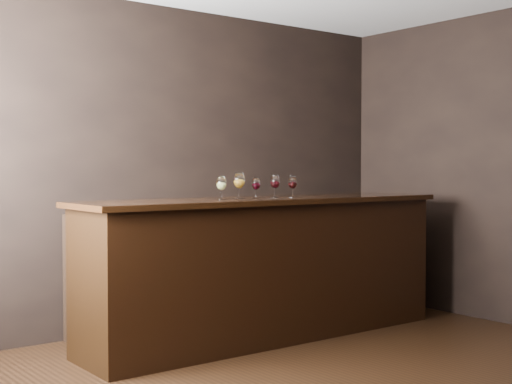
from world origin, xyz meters
TOP-DOWN VIEW (x-y plane):
  - room_shell at (-0.23, 0.11)m, footprint 5.02×4.52m
  - bar_counter at (0.48, 1.34)m, footprint 3.16×0.69m
  - bar_top at (0.48, 1.34)m, footprint 3.26×0.77m
  - back_bar_shelf at (0.52, 2.03)m, footprint 2.84×0.40m
  - glass_white at (-0.00, 1.31)m, footprint 0.08×0.08m
  - glass_amber at (0.19, 1.33)m, footprint 0.09×0.09m
  - glass_red_a at (0.36, 1.34)m, footprint 0.07×0.07m
  - glass_red_b at (0.55, 1.33)m, footprint 0.08×0.08m
  - glass_red_c at (0.72, 1.31)m, footprint 0.08×0.08m

SIDE VIEW (x-z plane):
  - back_bar_shelf at x=0.52m, z-range 0.00..1.02m
  - bar_counter at x=0.48m, z-range 0.00..1.10m
  - bar_top at x=0.48m, z-range 1.10..1.15m
  - glass_red_a at x=0.36m, z-range 1.18..1.35m
  - glass_red_c at x=0.72m, z-range 1.18..1.35m
  - glass_white at x=0.00m, z-range 1.18..1.36m
  - glass_red_b at x=0.55m, z-range 1.18..1.37m
  - glass_amber at x=0.19m, z-range 1.18..1.39m
  - room_shell at x=-0.23m, z-range 0.40..3.21m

